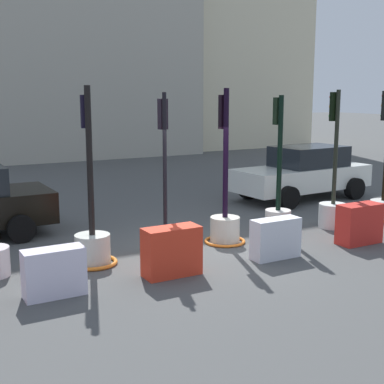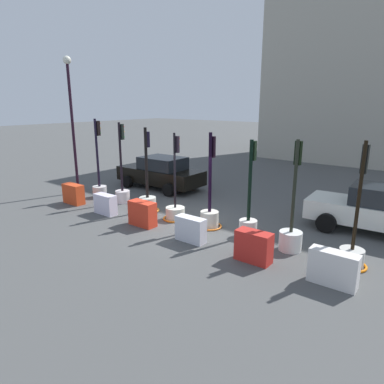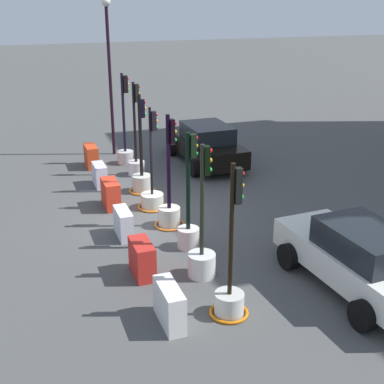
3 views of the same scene
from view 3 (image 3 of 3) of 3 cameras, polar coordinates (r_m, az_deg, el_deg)
The scene contains 18 objects.
ground_plane at distance 15.92m, azimuth -4.10°, elevation -2.69°, with size 120.00×120.00×0.00m, color #4B4C4C.
traffic_light_0 at distance 20.80m, azimuth -7.34°, elevation 4.98°, with size 0.64×0.64×3.57m.
traffic_light_1 at distance 19.43m, azimuth -6.15°, elevation 3.69°, with size 0.62×0.62×3.46m.
traffic_light_2 at distance 17.77m, azimuth -5.51°, elevation 1.62°, with size 0.92×0.92×3.34m.
traffic_light_3 at distance 16.42m, azimuth -4.38°, elevation -0.37°, with size 0.94×0.94×3.22m.
traffic_light_4 at distance 15.06m, azimuth -2.49°, elevation -1.70°, with size 0.89×0.89×3.31m.
traffic_light_5 at distance 13.74m, azimuth -0.38°, elevation -3.55°, with size 0.59×0.59×3.16m.
traffic_light_6 at distance 12.43m, azimuth 1.11°, elevation -6.74°, with size 0.67×0.67×3.28m.
traffic_light_7 at distance 11.09m, azimuth 4.17°, elevation -10.94°, with size 0.84×0.84×3.37m.
construction_barrier_0 at distance 20.68m, azimuth -11.00°, elevation 3.87°, with size 1.04×0.45×0.85m.
construction_barrier_1 at distance 18.56m, azimuth -10.09°, elevation 1.85°, with size 0.97×0.41×0.79m.
construction_barrier_2 at distance 16.60m, azimuth -8.91°, elevation -0.23°, with size 1.03×0.47×0.88m.
construction_barrier_3 at distance 14.57m, azimuth -7.53°, elevation -3.45°, with size 1.01×0.38×0.79m.
construction_barrier_4 at distance 12.59m, azimuth -5.50°, elevation -7.31°, with size 1.00×0.47×0.86m.
construction_barrier_5 at distance 10.85m, azimuth -2.49°, elevation -12.29°, with size 1.13×0.40×0.86m.
car_black_sedan at distance 20.63m, azimuth 1.52°, elevation 5.30°, with size 4.62×2.27×1.61m.
car_white_van at distance 12.37m, azimuth 17.77°, elevation -6.88°, with size 4.49×2.28×1.61m.
street_lamp_post at distance 21.54m, azimuth -9.10°, elevation 14.28°, with size 0.36×0.36×6.25m.
Camera 3 is at (14.13, -3.60, 6.38)m, focal length 48.57 mm.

